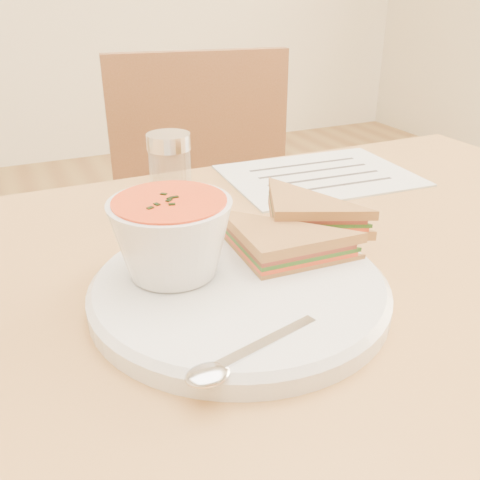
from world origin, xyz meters
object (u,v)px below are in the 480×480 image
chair_far (221,278)px  condiment_shaker (170,172)px  plate (239,291)px  soup_bowl (172,241)px

chair_far → condiment_shaker: bearing=66.0°
plate → condiment_shaker: 0.24m
plate → soup_bowl: soup_bowl is taller
chair_far → plate: 0.65m
chair_far → soup_bowl: bearing=71.8°
chair_far → soup_bowl: chair_far is taller
plate → condiment_shaker: size_ratio=2.81×
soup_bowl → chair_far: bearing=62.8°
chair_far → plate: bearing=78.1°
soup_bowl → condiment_shaker: size_ratio=1.13×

